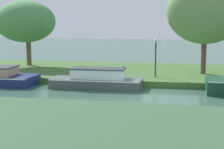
# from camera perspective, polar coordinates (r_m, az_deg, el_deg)

# --- Properties ---
(ground_plane) EXTENTS (120.00, 120.00, 0.00)m
(ground_plane) POSITION_cam_1_polar(r_m,az_deg,el_deg) (20.87, 5.06, -3.10)
(ground_plane) COLOR #375A48
(riverbank_far) EXTENTS (72.00, 10.00, 0.40)m
(riverbank_far) POSITION_cam_1_polar(r_m,az_deg,el_deg) (27.71, 6.61, 0.21)
(riverbank_far) COLOR #3C602C
(riverbank_far) RESTS_ON ground_plane
(riverbank_near) EXTENTS (72.00, 10.00, 0.40)m
(riverbank_near) POSITION_cam_1_polar(r_m,az_deg,el_deg) (12.21, 0.49, -10.64)
(riverbank_near) COLOR #345535
(riverbank_near) RESTS_ON ground_plane
(slate_narrowboat) EXTENTS (5.72, 1.75, 1.28)m
(slate_narrowboat) POSITION_cam_1_polar(r_m,az_deg,el_deg) (22.46, -2.43, -0.89)
(slate_narrowboat) COLOR #434F4D
(slate_narrowboat) RESTS_ON ground_plane
(willow_tree_left) EXTENTS (5.20, 3.76, 5.44)m
(willow_tree_left) POSITION_cam_1_polar(r_m,az_deg,el_deg) (30.97, -13.63, 8.13)
(willow_tree_left) COLOR brown
(willow_tree_left) RESTS_ON riverbank_far
(willow_tree_centre) EXTENTS (5.40, 3.22, 6.66)m
(willow_tree_centre) POSITION_cam_1_polar(r_m,az_deg,el_deg) (26.37, 14.57, 9.56)
(willow_tree_centre) COLOR brown
(willow_tree_centre) RESTS_ON riverbank_far
(lamp_post) EXTENTS (0.24, 0.24, 2.61)m
(lamp_post) POSITION_cam_1_polar(r_m,az_deg,el_deg) (24.32, 6.94, 3.47)
(lamp_post) COLOR #333338
(lamp_post) RESTS_ON riverbank_far
(mooring_post_near) EXTENTS (0.15, 0.15, 0.86)m
(mooring_post_near) POSITION_cam_1_polar(r_m,az_deg,el_deg) (23.26, 1.78, 0.22)
(mooring_post_near) COLOR brown
(mooring_post_near) RESTS_ON riverbank_far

